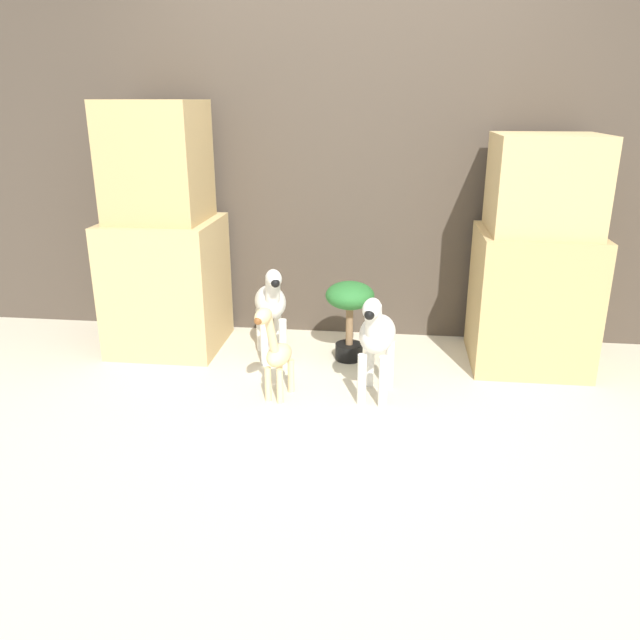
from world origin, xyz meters
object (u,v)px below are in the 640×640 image
(giraffe_figurine, at_px, (276,351))
(potted_palm_front, at_px, (350,306))
(zebra_left, at_px, (271,304))
(zebra_right, at_px, (376,336))

(giraffe_figurine, xyz_separation_m, potted_palm_front, (0.35, 0.61, 0.07))
(zebra_left, bearing_deg, zebra_right, -35.71)
(zebra_left, relative_size, potted_palm_front, 1.24)
(zebra_right, height_order, giraffe_figurine, zebra_right)
(zebra_left, height_order, potted_palm_front, zebra_left)
(zebra_left, xyz_separation_m, giraffe_figurine, (0.13, -0.55, -0.08))
(giraffe_figurine, height_order, potted_palm_front, giraffe_figurine)
(zebra_left, distance_m, potted_palm_front, 0.49)
(zebra_left, height_order, giraffe_figurine, zebra_left)
(zebra_right, xyz_separation_m, potted_palm_front, (-0.18, 0.53, -0.01))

